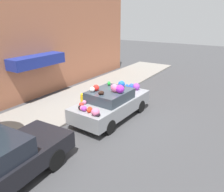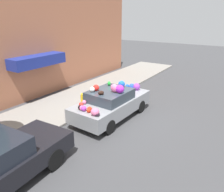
{
  "view_description": "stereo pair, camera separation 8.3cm",
  "coord_description": "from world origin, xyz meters",
  "views": [
    {
      "loc": [
        -7.63,
        -5.02,
        4.37
      ],
      "look_at": [
        0.0,
        -0.13,
        1.04
      ],
      "focal_mm": 35.0,
      "sensor_mm": 36.0,
      "label": 1
    },
    {
      "loc": [
        -7.58,
        -5.09,
        4.37
      ],
      "look_at": [
        0.0,
        -0.13,
        1.04
      ],
      "focal_mm": 35.0,
      "sensor_mm": 36.0,
      "label": 2
    }
  ],
  "objects": [
    {
      "name": "art_car",
      "position": [
        -0.03,
        -0.13,
        0.73
      ],
      "size": [
        4.14,
        1.88,
        1.69
      ],
      "rotation": [
        0.0,
        0.0,
        -0.04
      ],
      "color": "gray",
      "rests_on": "ground"
    },
    {
      "name": "sidewalk_curb",
      "position": [
        0.0,
        2.7,
        0.05
      ],
      "size": [
        24.0,
        3.2,
        0.1
      ],
      "color": "gray",
      "rests_on": "ground"
    },
    {
      "name": "ground_plane",
      "position": [
        0.0,
        0.0,
        0.0
      ],
      "size": [
        60.0,
        60.0,
        0.0
      ],
      "primitive_type": "plane",
      "color": "#424244"
    },
    {
      "name": "building_facade",
      "position": [
        -0.01,
        4.92,
        2.97
      ],
      "size": [
        18.0,
        1.2,
        6.0
      ],
      "color": "#B26B4C",
      "rests_on": "ground"
    },
    {
      "name": "fire_hydrant",
      "position": [
        0.09,
        1.68,
        0.45
      ],
      "size": [
        0.2,
        0.2,
        0.7
      ],
      "color": "gold",
      "rests_on": "sidewalk_curb"
    }
  ]
}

